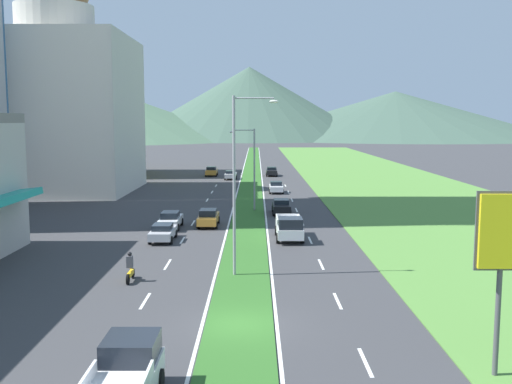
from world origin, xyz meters
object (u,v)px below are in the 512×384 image
car_4 (209,218)px  car_8 (164,232)px  car_7 (272,171)px  pickup_truck_1 (124,381)px  street_lamp_near (239,176)px  street_lamp_mid (252,164)px  car_2 (282,206)px  car_5 (231,175)px  motorcycle_rider (131,269)px  car_0 (212,171)px  car_1 (171,220)px  pickup_truck_0 (290,228)px  car_6 (277,187)px

car_4 → car_8: 7.24m
car_7 → pickup_truck_1: bearing=-4.9°
street_lamp_near → street_lamp_mid: 26.05m
car_2 → pickup_truck_1: size_ratio=0.83×
car_5 → motorcycle_rider: size_ratio=2.25×
street_lamp_mid → car_4: street_lamp_mid is taller
car_5 → pickup_truck_1: pickup_truck_1 is taller
car_5 → car_7: (6.84, 5.74, 0.05)m
street_lamp_near → car_0: 65.77m
car_1 → car_5: bearing=-4.5°
motorcycle_rider → car_5: bearing=-3.1°
car_7 → car_1: bearing=-11.8°
car_2 → car_7: (0.11, 41.31, 0.01)m
car_7 → motorcycle_rider: motorcycle_rider is taller
pickup_truck_1 → pickup_truck_0: bearing=-14.3°
car_4 → car_8: size_ratio=1.04×
car_8 → car_6: bearing=-17.9°
street_lamp_mid → motorcycle_rider: street_lamp_mid is taller
car_7 → street_lamp_near: bearing=-3.3°
car_4 → car_6: 25.48m
car_0 → car_7: car_0 is taller
street_lamp_near → pickup_truck_1: (-3.29, -16.79, -5.21)m
car_0 → car_1: size_ratio=1.00×
car_1 → car_6: 27.52m
motorcycle_rider → car_7: bearing=-8.7°
car_0 → motorcycle_rider: (0.22, -66.56, -0.07)m
motorcycle_rider → street_lamp_near: bearing=-78.1°
car_7 → pickup_truck_1: size_ratio=0.85×
pickup_truck_0 → motorcycle_rider: size_ratio=2.70×
car_8 → street_lamp_mid: bearing=-23.9°
car_6 → motorcycle_rider: 44.01m
car_4 → pickup_truck_0: bearing=-131.6°
car_8 → car_2: bearing=-36.4°
motorcycle_rider → car_6: bearing=-13.3°
car_2 → car_6: car_6 is taller
car_1 → car_8: bearing=-177.9°
street_lamp_mid → car_5: (-3.66, 33.51, -4.26)m
car_7 → pickup_truck_0: (-0.04, -54.49, 0.20)m
street_lamp_mid → pickup_truck_1: size_ratio=1.60×
car_1 → car_7: bearing=-11.8°
car_5 → car_8: bearing=176.2°
street_lamp_near → car_7: 65.61m
street_lamp_near → car_0: bearing=95.8°
street_lamp_near → street_lamp_mid: bearing=88.7°
street_lamp_near → car_2: (3.67, 23.96, -5.42)m
car_0 → car_6: car_0 is taller
car_0 → car_6: 25.90m
car_0 → pickup_truck_1: 82.07m
car_4 → street_lamp_near: bearing=-169.2°
street_lamp_mid → car_6: street_lamp_mid is taller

